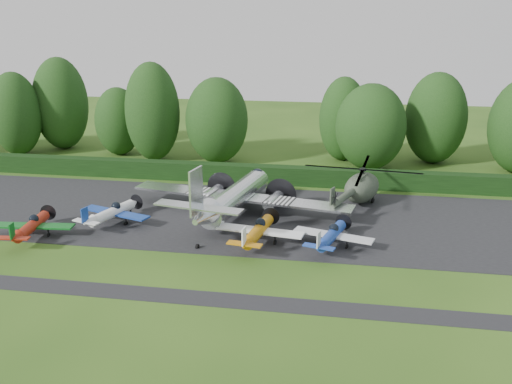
% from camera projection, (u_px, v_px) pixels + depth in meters
% --- Properties ---
extents(ground, '(160.00, 160.00, 0.00)m').
position_uv_depth(ground, '(165.00, 257.00, 44.52)').
color(ground, '#264914').
rests_on(ground, ground).
extents(apron, '(70.00, 18.00, 0.01)m').
position_uv_depth(apron, '(198.00, 214.00, 53.91)').
color(apron, black).
rests_on(apron, ground).
extents(taxiway_verge, '(70.00, 2.00, 0.00)m').
position_uv_depth(taxiway_verge, '(138.00, 293.00, 38.88)').
color(taxiway_verge, black).
rests_on(taxiway_verge, ground).
extents(hedgerow, '(90.00, 1.60, 2.00)m').
position_uv_depth(hedgerow, '(223.00, 181.00, 64.24)').
color(hedgerow, black).
rests_on(hedgerow, ground).
extents(transport_plane, '(21.64, 16.59, 6.93)m').
position_uv_depth(transport_plane, '(235.00, 197.00, 52.62)').
color(transport_plane, silver).
rests_on(transport_plane, ground).
extents(light_plane_red, '(6.74, 7.09, 2.59)m').
position_uv_depth(light_plane_red, '(32.00, 226.00, 48.00)').
color(light_plane_red, maroon).
rests_on(light_plane_red, ground).
extents(light_plane_white, '(6.84, 7.19, 2.63)m').
position_uv_depth(light_plane_white, '(112.00, 213.00, 51.11)').
color(light_plane_white, white).
rests_on(light_plane_white, ground).
extents(light_plane_orange, '(7.34, 7.72, 2.82)m').
position_uv_depth(light_plane_orange, '(258.00, 231.00, 46.69)').
color(light_plane_orange, '#BF760B').
rests_on(light_plane_orange, ground).
extents(light_plane_blue, '(6.63, 6.98, 2.55)m').
position_uv_depth(light_plane_blue, '(331.00, 235.00, 46.08)').
color(light_plane_blue, '#1A3B9D').
rests_on(light_plane_blue, ground).
extents(helicopter, '(11.41, 13.36, 3.68)m').
position_uv_depth(helicopter, '(362.00, 185.00, 56.04)').
color(helicopter, '#323C2E').
rests_on(helicopter, ground).
extents(sign_board, '(3.33, 0.12, 1.87)m').
position_uv_depth(sign_board, '(477.00, 183.00, 59.19)').
color(sign_board, '#3F3326').
rests_on(sign_board, ground).
extents(tree_0, '(7.52, 7.52, 11.31)m').
position_uv_depth(tree_0, '(436.00, 118.00, 70.32)').
color(tree_0, black).
rests_on(tree_0, ground).
extents(tree_1, '(6.85, 6.85, 12.41)m').
position_uv_depth(tree_1, '(152.00, 112.00, 71.43)').
color(tree_1, black).
rests_on(tree_1, ground).
extents(tree_4, '(6.02, 6.02, 10.61)m').
position_uv_depth(tree_4, '(343.00, 119.00, 71.74)').
color(tree_4, black).
rests_on(tree_4, ground).
extents(tree_5, '(7.33, 7.33, 12.49)m').
position_uv_depth(tree_5, '(61.00, 104.00, 77.39)').
color(tree_5, black).
rests_on(tree_5, ground).
extents(tree_7, '(8.35, 8.35, 10.30)m').
position_uv_depth(tree_7, '(371.00, 127.00, 67.70)').
color(tree_7, black).
rests_on(tree_7, ground).
extents(tree_8, '(7.75, 7.75, 10.67)m').
position_uv_depth(tree_8, '(217.00, 121.00, 70.53)').
color(tree_8, black).
rests_on(tree_8, ground).
extents(tree_9, '(6.04, 6.04, 8.92)m').
position_uv_depth(tree_9, '(118.00, 121.00, 74.70)').
color(tree_9, black).
rests_on(tree_9, ground).
extents(tree_10, '(6.55, 6.55, 10.91)m').
position_uv_depth(tree_10, '(15.00, 114.00, 74.33)').
color(tree_10, black).
rests_on(tree_10, ground).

